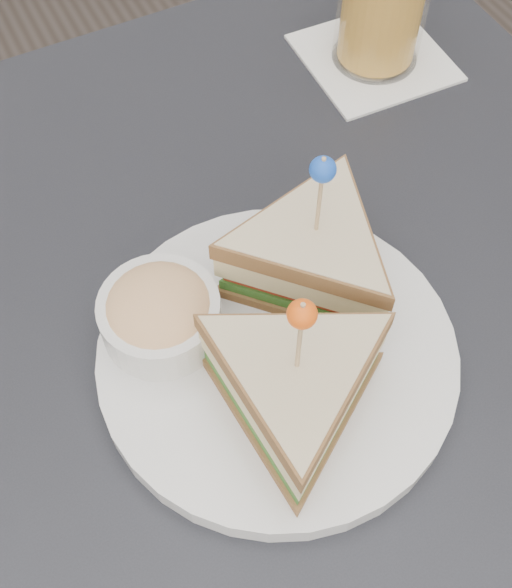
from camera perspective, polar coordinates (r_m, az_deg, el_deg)
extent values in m
plane|color=#3F3833|center=(1.27, -0.21, -20.50)|extent=(3.50, 3.50, 0.00)
cube|color=black|center=(0.57, -0.44, -4.66)|extent=(0.80, 0.80, 0.03)
cylinder|color=black|center=(1.16, 7.43, 7.26)|extent=(0.04, 0.04, 0.72)
cylinder|color=white|center=(0.54, 1.64, -4.98)|extent=(0.28, 0.28, 0.02)
cylinder|color=white|center=(0.54, 1.67, -4.47)|extent=(0.28, 0.28, 0.00)
cylinder|color=tan|center=(0.43, 3.37, -3.71)|extent=(0.00, 0.00, 0.08)
sphere|color=#EB520E|center=(0.40, 3.59, -1.57)|extent=(0.02, 0.02, 0.02)
cylinder|color=tan|center=(0.49, 4.92, 7.14)|extent=(0.00, 0.00, 0.08)
sphere|color=blue|center=(0.47, 5.20, 9.58)|extent=(0.02, 0.02, 0.02)
cylinder|color=silver|center=(0.53, -7.38, -1.86)|extent=(0.09, 0.09, 0.04)
ellipsoid|color=#E0B772|center=(0.52, -7.54, -1.10)|extent=(0.08, 0.08, 0.04)
cube|color=white|center=(0.78, 9.11, 17.62)|extent=(0.14, 0.14, 0.00)
cylinder|color=gold|center=(0.74, 9.75, 21.11)|extent=(0.08, 0.08, 0.11)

